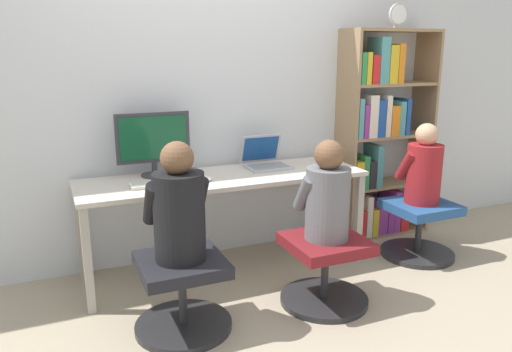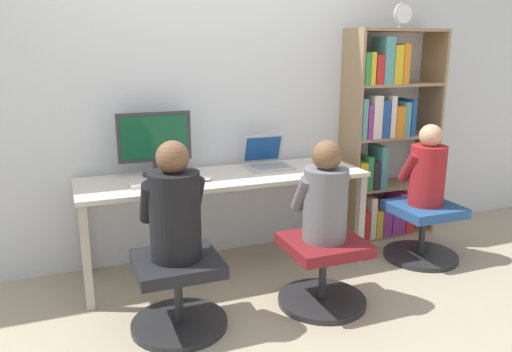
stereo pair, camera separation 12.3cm
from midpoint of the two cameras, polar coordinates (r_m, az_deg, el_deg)
The scene contains 15 objects.
ground_plane at distance 3.48m, azimuth -0.85°, elevation -12.44°, with size 14.00×14.00×0.00m, color tan.
wall_back at distance 3.75m, azimuth -4.57°, elevation 10.21°, with size 10.00×0.05×2.60m.
desk at distance 3.52m, azimuth -2.61°, elevation -1.03°, with size 2.01×0.61×0.71m.
desktop_monitor at distance 3.51m, azimuth -10.51°, elevation 3.83°, with size 0.51×0.19×0.44m.
laptop at distance 3.73m, azimuth 2.27°, elevation 1.74°, with size 0.32×0.30×0.23m.
keyboard at distance 3.31m, azimuth -9.57°, elevation -0.72°, with size 0.42×0.14×0.03m.
computer_mouse_by_keyboard at distance 3.38m, azimuth -4.67°, elevation -0.22°, with size 0.07×0.11×0.03m.
office_chair_left at distance 2.94m, azimuth -7.67°, elevation -12.76°, with size 0.56×0.56×0.43m.
office_chair_right at distance 3.20m, azimuth 8.77°, elevation -10.46°, with size 0.56×0.56×0.43m.
person_at_monitor at distance 2.76m, azimuth -8.03°, elevation -3.63°, with size 0.35×0.32×0.67m.
person_at_laptop at distance 3.04m, azimuth 9.06°, elevation -2.37°, with size 0.33×0.29×0.62m.
bookshelf at distance 4.28m, azimuth 15.12°, elevation 3.64°, with size 0.81×0.31×1.72m.
desk_clock at distance 4.20m, azimuth 17.35°, elevation 17.19°, with size 0.17×0.03×0.19m.
office_chair_side at distance 4.04m, azimuth 19.33°, elevation -5.76°, with size 0.56×0.56×0.43m.
person_near_shelf at distance 3.92m, azimuth 19.84°, elevation 0.65°, with size 0.32×0.29×0.61m.
Camera 2 is at (-1.02, -2.94, 1.57)m, focal length 35.00 mm.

